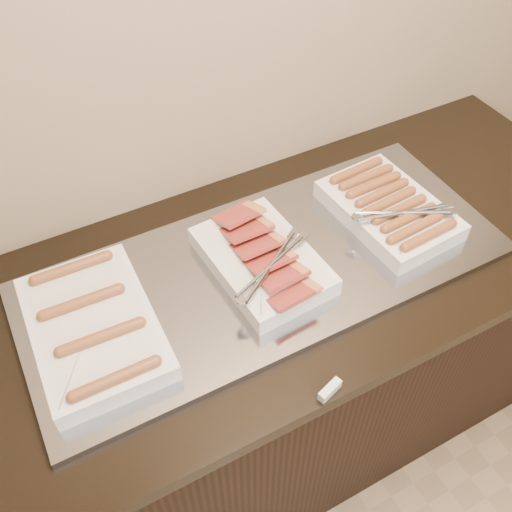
{
  "coord_description": "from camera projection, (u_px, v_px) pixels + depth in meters",
  "views": [
    {
      "loc": [
        -0.45,
        1.32,
        1.98
      ],
      "look_at": [
        -0.02,
        2.13,
        0.97
      ],
      "focal_mm": 40.0,
      "sensor_mm": 36.0,
      "label": 1
    }
  ],
  "objects": [
    {
      "name": "label_holder",
      "position": [
        330.0,
        390.0,
        1.19
      ],
      "size": [
        0.06,
        0.03,
        0.02
      ],
      "primitive_type": "cube",
      "rotation": [
        0.0,
        0.0,
        0.3
      ],
      "color": "silver",
      "rests_on": "counter"
    },
    {
      "name": "counter",
      "position": [
        262.0,
        367.0,
        1.75
      ],
      "size": [
        2.06,
        0.76,
        0.9
      ],
      "color": "black",
      "rests_on": "ground"
    },
    {
      "name": "warming_tray",
      "position": [
        266.0,
        268.0,
        1.42
      ],
      "size": [
        1.2,
        0.5,
        0.02
      ],
      "primitive_type": "cube",
      "color": "#9396A0",
      "rests_on": "counter"
    },
    {
      "name": "dish_left",
      "position": [
        94.0,
        327.0,
        1.25
      ],
      "size": [
        0.27,
        0.4,
        0.07
      ],
      "rotation": [
        0.0,
        0.0,
        -0.02
      ],
      "color": "silver",
      "rests_on": "warming_tray"
    },
    {
      "name": "dish_right",
      "position": [
        390.0,
        209.0,
        1.5
      ],
      "size": [
        0.27,
        0.37,
        0.08
      ],
      "rotation": [
        0.0,
        0.0,
        0.07
      ],
      "color": "silver",
      "rests_on": "warming_tray"
    },
    {
      "name": "dish_center",
      "position": [
        263.0,
        260.0,
        1.38
      ],
      "size": [
        0.27,
        0.37,
        0.09
      ],
      "rotation": [
        0.0,
        0.0,
        0.06
      ],
      "color": "silver",
      "rests_on": "warming_tray"
    }
  ]
}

